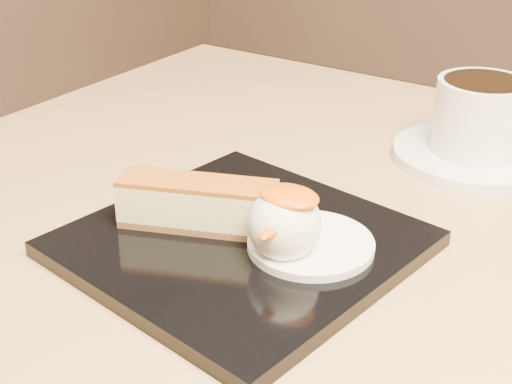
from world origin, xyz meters
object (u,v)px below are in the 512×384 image
Objects in this scene: saucer at (474,155)px; coffee_cup at (482,115)px; dessert_plate at (241,244)px; cheesecake at (198,204)px; ice_cream_scoop at (284,224)px.

coffee_cup is at bearing -7.72° from saucer.
saucer is 1.36× the size of coffee_cup.
dessert_plate is 1.84× the size of cheesecake.
coffee_cup reaches higher than cheesecake.
saucer is 0.04m from coffee_cup.
ice_cream_scoop is (0.08, 0.00, 0.01)m from cheesecake.
cheesecake is at bearing -108.10° from coffee_cup.
coffee_cup reaches higher than saucer.
cheesecake is at bearing -171.87° from dessert_plate.
saucer is (0.05, 0.26, -0.03)m from ice_cream_scoop.
coffee_cup is (0.00, -0.00, 0.04)m from saucer.
coffee_cup is at bearing 78.99° from ice_cream_scoop.
saucer is at bearing 42.84° from cheesecake.
dessert_plate is at bearing -13.61° from cheesecake.
coffee_cup is at bearing 42.44° from cheesecake.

